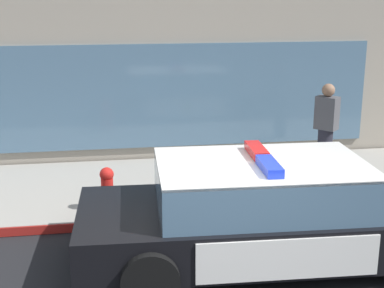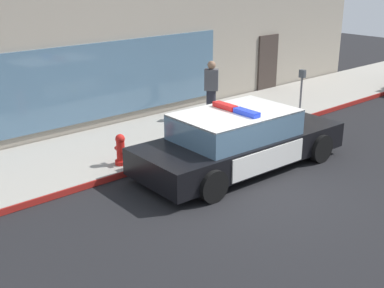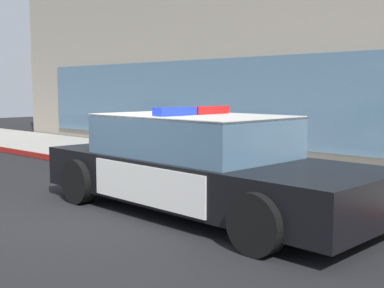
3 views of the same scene
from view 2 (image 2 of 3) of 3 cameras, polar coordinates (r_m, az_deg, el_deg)
name	(u,v)px [view 2 (image 2 of 3)]	position (r m, az deg, el deg)	size (l,w,h in m)	color
ground	(247,193)	(10.61, 6.19, -5.49)	(48.00, 48.00, 0.00)	black
sidewalk	(137,142)	(13.32, -6.23, 0.20)	(48.00, 3.11, 0.15)	#A39E93
curb_red_paint	(175,159)	(12.15, -1.94, -1.65)	(28.80, 0.04, 0.14)	maroon
police_cruiser	(239,140)	(11.62, 5.36, 0.45)	(5.26, 2.29, 1.49)	black
fire_hydrant	(121,150)	(11.59, -8.04, -0.65)	(0.34, 0.39, 0.73)	red
pedestrian_on_sidewalk	(211,90)	(14.89, 2.19, 6.15)	(0.46, 0.47, 1.71)	#23232D
parking_meter	(302,83)	(15.77, 12.28, 6.74)	(0.12, 0.18, 1.34)	slate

